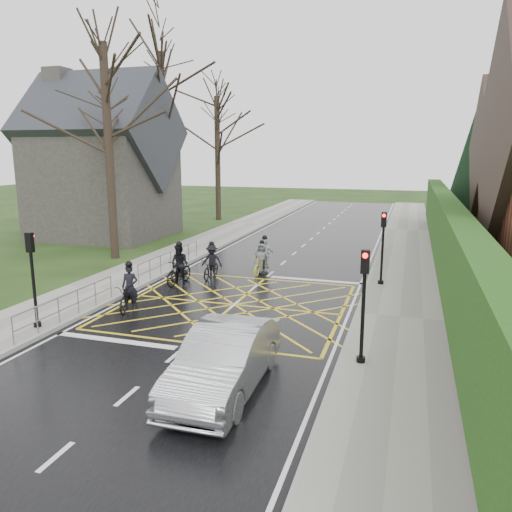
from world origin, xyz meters
The scene contains 22 objects.
ground centered at (0.00, 0.00, 0.00)m, with size 120.00×120.00×0.00m, color black.
road centered at (0.00, 0.00, 0.01)m, with size 9.00×80.00×0.01m, color black.
sidewalk_right centered at (6.00, 0.00, 0.07)m, with size 3.00×80.00×0.15m, color gray.
sidewalk_left centered at (-6.00, 0.00, 0.07)m, with size 3.00×80.00×0.15m, color gray.
stone_wall centered at (7.75, 6.00, 0.35)m, with size 0.50×38.00×0.70m, color slate.
hedge centered at (7.75, 6.00, 2.10)m, with size 0.90×38.00×2.80m, color #173A10.
conifer centered at (10.75, 26.00, 4.99)m, with size 4.60×4.60×10.00m.
church centered at (-13.54, 12.00, 4.93)m, with size 8.80×7.80×11.00m.
tree_near centered at (-9.00, 6.00, 7.91)m, with size 9.24×9.24×11.44m.
tree_mid centered at (-10.00, 14.00, 8.63)m, with size 10.08×10.08×12.48m.
tree_far centered at (-9.30, 22.00, 7.19)m, with size 8.40×8.40×10.40m.
railing_south centered at (-4.65, -3.50, 0.78)m, with size 0.05×5.04×1.03m.
railing_north centered at (-4.65, 4.00, 0.79)m, with size 0.05×6.04×1.03m.
traffic_light_ne centered at (5.10, 4.20, 1.66)m, with size 0.24×0.31×3.21m.
traffic_light_se centered at (5.10, -4.20, 1.66)m, with size 0.24×0.31×3.21m.
traffic_light_sw centered at (-5.10, -4.50, 1.66)m, with size 0.24×0.31×3.21m.
cyclist_rear centered at (-3.47, -1.64, 0.58)m, with size 1.05×1.95×1.80m.
cyclist_back centered at (-3.28, 2.11, 0.71)m, with size 0.91×1.93×1.89m.
cyclist_mid centered at (-2.39, 3.60, 0.61)m, with size 1.01×1.75×1.68m.
cyclist_front centered at (-0.40, 5.36, 0.65)m, with size 1.03×1.84×1.78m.
cyclist_lead centered at (-0.40, 4.90, 0.56)m, with size 0.76×1.70×1.62m.
car centered at (2.08, -6.50, 0.78)m, with size 1.66×4.75×1.56m, color #A5A6AC.
Camera 1 is at (6.13, -16.93, 5.68)m, focal length 35.00 mm.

